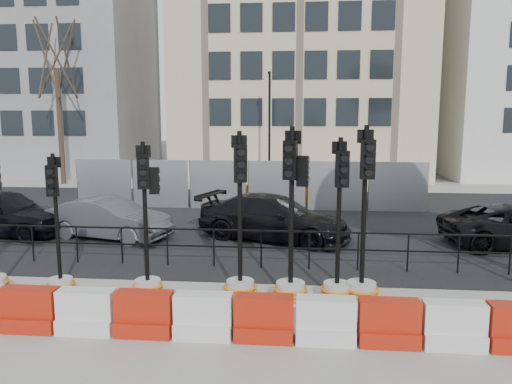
# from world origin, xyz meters

# --- Properties ---
(ground) EXTENTS (120.00, 120.00, 0.00)m
(ground) POSITION_xyz_m (0.00, 0.00, 0.00)
(ground) COLOR #51514C
(ground) RESTS_ON ground
(sidewalk_near) EXTENTS (40.00, 6.00, 0.02)m
(sidewalk_near) POSITION_xyz_m (0.00, -3.00, 0.01)
(sidewalk_near) COLOR gray
(sidewalk_near) RESTS_ON ground
(road) EXTENTS (40.00, 14.00, 0.03)m
(road) POSITION_xyz_m (0.00, 7.00, 0.01)
(road) COLOR black
(road) RESTS_ON ground
(sidewalk_far) EXTENTS (40.00, 4.00, 0.02)m
(sidewalk_far) POSITION_xyz_m (0.00, 16.00, 0.01)
(sidewalk_far) COLOR gray
(sidewalk_far) RESTS_ON ground
(building_grey) EXTENTS (11.00, 9.06, 14.00)m
(building_grey) POSITION_xyz_m (-14.00, 21.99, 7.00)
(building_grey) COLOR gray
(building_grey) RESTS_ON ground
(building_cream) EXTENTS (15.00, 10.06, 18.00)m
(building_cream) POSITION_xyz_m (2.00, 21.99, 9.00)
(building_cream) COLOR #C9B293
(building_cream) RESTS_ON ground
(kerb_railing) EXTENTS (18.00, 0.04, 1.00)m
(kerb_railing) POSITION_xyz_m (0.00, 1.20, 0.69)
(kerb_railing) COLOR black
(kerb_railing) RESTS_ON ground
(heras_fencing) EXTENTS (14.33, 1.72, 2.00)m
(heras_fencing) POSITION_xyz_m (-0.01, 9.80, 0.68)
(heras_fencing) COLOR #9799A0
(heras_fencing) RESTS_ON ground
(lamp_post_far) EXTENTS (0.12, 0.56, 6.00)m
(lamp_post_far) POSITION_xyz_m (0.50, 14.98, 3.22)
(lamp_post_far) COLOR black
(lamp_post_far) RESTS_ON ground
(tree_bare_far) EXTENTS (2.00, 2.00, 9.00)m
(tree_bare_far) POSITION_xyz_m (-11.00, 15.50, 6.65)
(tree_bare_far) COLOR #473828
(tree_bare_far) RESTS_ON ground
(barrier_row) EXTENTS (14.65, 0.50, 0.80)m
(barrier_row) POSITION_xyz_m (0.00, -2.80, 0.37)
(barrier_row) COLOR #AB260D
(barrier_row) RESTS_ON ground
(traffic_signal_c) EXTENTS (0.60, 0.60, 3.06)m
(traffic_signal_c) POSITION_xyz_m (-2.95, -1.03, 0.63)
(traffic_signal_c) COLOR beige
(traffic_signal_c) RESTS_ON ground
(traffic_signal_d) EXTENTS (0.65, 0.65, 3.31)m
(traffic_signal_d) POSITION_xyz_m (-1.01, -1.04, 0.79)
(traffic_signal_d) COLOR beige
(traffic_signal_d) RESTS_ON ground
(traffic_signal_e) EXTENTS (0.69, 0.69, 3.53)m
(traffic_signal_e) POSITION_xyz_m (0.94, -0.99, 0.73)
(traffic_signal_e) COLOR beige
(traffic_signal_e) RESTS_ON ground
(traffic_signal_f) EXTENTS (0.71, 0.71, 3.63)m
(traffic_signal_f) POSITION_xyz_m (2.00, -1.04, 0.86)
(traffic_signal_f) COLOR beige
(traffic_signal_f) RESTS_ON ground
(traffic_signal_g) EXTENTS (0.67, 0.67, 3.41)m
(traffic_signal_g) POSITION_xyz_m (2.95, -0.91, 0.70)
(traffic_signal_g) COLOR beige
(traffic_signal_g) RESTS_ON ground
(traffic_signal_h) EXTENTS (0.72, 0.72, 3.65)m
(traffic_signal_h) POSITION_xyz_m (3.45, -0.92, 0.75)
(traffic_signal_h) COLOR beige
(traffic_signal_h) RESTS_ON ground
(car_a) EXTENTS (2.78, 4.83, 1.51)m
(car_a) POSITION_xyz_m (-7.35, 3.92, 0.75)
(car_a) COLOR black
(car_a) RESTS_ON ground
(car_b) EXTENTS (3.28, 4.57, 1.28)m
(car_b) POSITION_xyz_m (-3.76, 3.82, 0.64)
(car_b) COLOR #47474B
(car_b) RESTS_ON ground
(car_c) EXTENTS (4.85, 5.95, 1.38)m
(car_c) POSITION_xyz_m (1.35, 4.17, 0.69)
(car_c) COLOR black
(car_c) RESTS_ON ground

